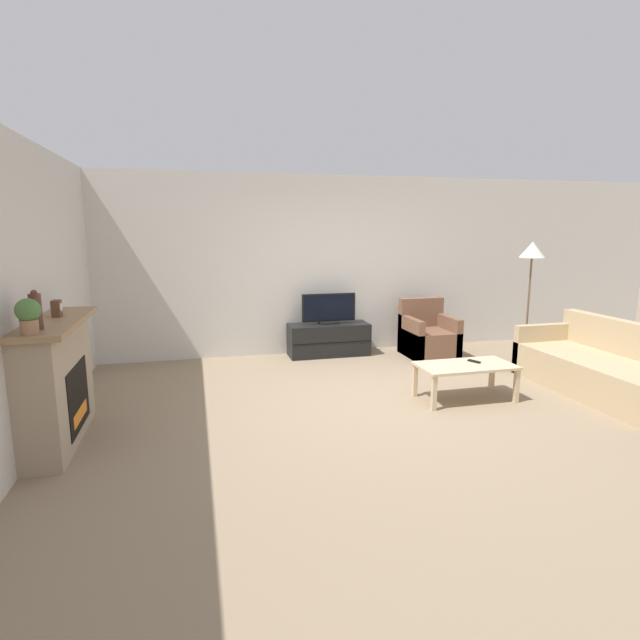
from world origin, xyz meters
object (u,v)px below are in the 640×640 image
Objects in this scene: remote at (474,361)px; floor_lamp at (532,257)px; couch at (611,372)px; mantel_clock at (57,308)px; armchair at (428,337)px; mantel_vase_left at (36,311)px; tv_stand at (329,340)px; tv at (329,310)px; fireplace at (57,381)px; coffee_table at (466,369)px; potted_plant at (28,314)px.

remote is 0.09× the size of floor_lamp.
mantel_clock is at bearing 176.78° from couch.
mantel_vase_left is at bearing -151.58° from armchair.
tv is (0.00, -0.00, 0.46)m from tv_stand.
armchair is 1.85m from floor_lamp.
mantel_clock is at bearing 89.93° from mantel_vase_left.
tv is at bearing 37.41° from fireplace.
floor_lamp is (1.57, 1.21, 1.09)m from remote.
mantel_clock is 0.07× the size of couch.
mantel_vase_left is at bearing -137.63° from tv_stand.
fireplace is 0.83m from mantel_vase_left.
floor_lamp is at bearing -21.22° from tv.
coffee_table is at bearing 1.61° from fireplace.
mantel_clock is 0.18× the size of tv.
coffee_table is (0.96, -2.31, 0.11)m from tv_stand.
tv reaches higher than coffee_table.
mantel_vase_left is 4.39m from tv_stand.
potted_plant is (0.02, -0.64, 0.70)m from fireplace.
coffee_table is (0.96, -2.31, -0.34)m from tv.
mantel_vase_left is (0.02, -0.45, 0.70)m from fireplace.
tv_stand is at bearing 158.74° from floor_lamp.
tv is 0.76× the size of coffee_table.
couch reaches higher than remote.
mantel_vase_left is at bearing -137.65° from tv.
mantel_vase_left is 0.18× the size of floor_lamp.
tv_stand is 3.72m from couch.
tv_stand reaches higher than coffee_table.
floor_lamp is (5.83, 1.84, 0.23)m from mantel_vase_left.
tv is 0.97× the size of armchair.
potted_plant reaches higher than couch.
mantel_clock reaches higher than coffee_table.
coffee_table is 0.63× the size of floor_lamp.
couch is (5.81, 0.46, -1.00)m from potted_plant.
potted_plant is 6.17m from floor_lamp.
couch is at bearing -1.74° from fireplace.
floor_lamp reaches higher than armchair.
floor_lamp reaches higher than coffee_table.
potted_plant is (-0.00, -0.79, 0.08)m from mantel_clock.
mantel_clock is 0.79m from potted_plant.
fireplace is 5.83m from couch.
mantel_clock is at bearing 155.14° from remote.
armchair reaches higher than remote.
tv_stand is (3.15, 2.28, -0.96)m from mantel_clock.
potted_plant reaches higher than mantel_clock.
floor_lamp reaches higher than tv.
potted_plant reaches higher than coffee_table.
fireplace is 5.48× the size of potted_plant.
coffee_table is 7.07× the size of remote.
coffee_table is at bearing 178.37° from remote.
floor_lamp is (5.85, 1.39, 0.93)m from fireplace.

